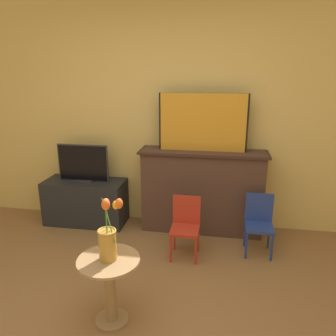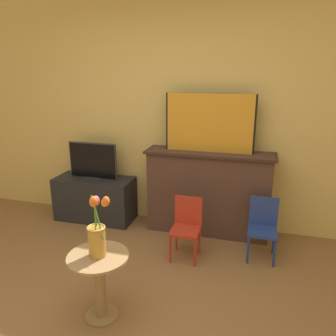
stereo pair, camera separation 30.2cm
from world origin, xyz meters
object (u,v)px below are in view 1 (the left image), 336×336
tv_monitor (83,164)px  chair_blue (259,221)px  painting (203,123)px  chair_red (186,223)px  vase_tulips (108,238)px

tv_monitor → chair_blue: bearing=-9.9°
painting → chair_red: 1.11m
chair_red → chair_blue: size_ratio=1.00×
tv_monitor → chair_blue: tv_monitor is taller
tv_monitor → vase_tulips: bearing=-61.0°
painting → chair_blue: painting is taller
tv_monitor → vase_tulips: 1.81m
painting → tv_monitor: bearing=-177.8°
chair_red → tv_monitor: bearing=157.3°
chair_red → vase_tulips: (-0.43, -1.04, 0.36)m
tv_monitor → chair_red: size_ratio=1.01×
vase_tulips → painting: bearing=72.0°
chair_red → chair_blue: 0.76m
chair_blue → painting: bearing=147.1°
chair_red → painting: bearing=80.2°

